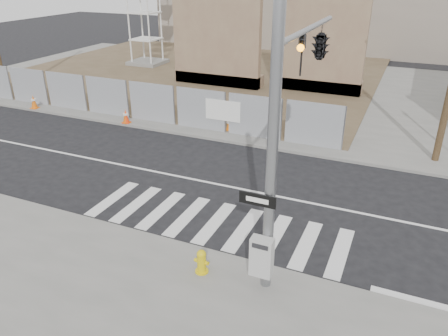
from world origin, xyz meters
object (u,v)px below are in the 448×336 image
at_px(signal_pole, 306,81).
at_px(fire_hydrant, 202,261).
at_px(traffic_cone_c, 126,116).
at_px(traffic_cone_a, 34,102).
at_px(traffic_cone_d, 229,124).
at_px(traffic_cone_b, 126,116).

xyz_separation_m(signal_pole, fire_hydrant, (-1.72, -2.97, -4.32)).
distance_m(signal_pole, traffic_cone_c, 13.07).
relative_size(traffic_cone_a, traffic_cone_d, 1.10).
bearing_deg(traffic_cone_d, signal_pole, -54.10).
bearing_deg(signal_pole, traffic_cone_a, 159.63).
relative_size(fire_hydrant, traffic_cone_b, 0.95).
height_order(fire_hydrant, traffic_cone_c, traffic_cone_c).
bearing_deg(traffic_cone_c, fire_hydrant, -46.02).
distance_m(fire_hydrant, traffic_cone_d, 10.88).
distance_m(traffic_cone_b, traffic_cone_c, 0.00).
distance_m(signal_pole, traffic_cone_d, 10.00).
bearing_deg(traffic_cone_b, traffic_cone_a, 180.00).
height_order(signal_pole, fire_hydrant, signal_pole).
bearing_deg(traffic_cone_c, signal_pole, -30.52).
bearing_deg(traffic_cone_b, traffic_cone_d, 11.07).
xyz_separation_m(fire_hydrant, traffic_cone_d, (-3.57, 10.28, -0.00)).
distance_m(traffic_cone_a, traffic_cone_b, 6.25).
xyz_separation_m(fire_hydrant, traffic_cone_c, (-8.91, 9.24, 0.02)).
bearing_deg(traffic_cone_a, signal_pole, -20.37).
bearing_deg(traffic_cone_d, traffic_cone_b, -168.93).
distance_m(traffic_cone_a, traffic_cone_c, 6.25).
distance_m(traffic_cone_a, traffic_cone_d, 11.63).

